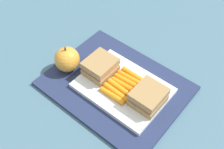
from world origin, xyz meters
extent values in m
plane|color=#42667A|center=(0.00, 0.00, 0.00)|extent=(2.40, 2.40, 0.00)
cube|color=navy|center=(0.00, 0.00, 0.01)|extent=(0.36, 0.28, 0.01)
cube|color=white|center=(-0.03, 0.00, 0.02)|extent=(0.23, 0.17, 0.01)
cube|color=#9E7A4C|center=(-0.10, 0.00, 0.03)|extent=(0.07, 0.08, 0.02)
cube|color=pink|center=(-0.10, 0.00, 0.04)|extent=(0.07, 0.07, 0.01)
cube|color=#9E7A4C|center=(-0.10, 0.00, 0.06)|extent=(0.07, 0.08, 0.02)
cube|color=#9E7A4C|center=(0.05, 0.00, 0.03)|extent=(0.07, 0.08, 0.02)
cube|color=pink|center=(0.05, 0.00, 0.04)|extent=(0.07, 0.07, 0.01)
cube|color=#9E7A4C|center=(0.05, 0.00, 0.06)|extent=(0.07, 0.08, 0.02)
cylinder|color=orange|center=(-0.03, -0.04, 0.03)|extent=(0.08, 0.01, 0.02)
cylinder|color=orange|center=(-0.02, -0.03, 0.03)|extent=(0.08, 0.01, 0.02)
cylinder|color=orange|center=(-0.02, -0.02, 0.03)|extent=(0.08, 0.01, 0.02)
cylinder|color=orange|center=(-0.03, 0.00, 0.03)|extent=(0.08, 0.01, 0.02)
cylinder|color=orange|center=(-0.03, 0.01, 0.03)|extent=(0.08, 0.01, 0.02)
cylinder|color=orange|center=(-0.03, 0.03, 0.03)|extent=(0.08, 0.01, 0.02)
cylinder|color=orange|center=(-0.03, 0.04, 0.03)|extent=(0.08, 0.01, 0.02)
sphere|color=gold|center=(0.14, 0.04, 0.05)|extent=(0.07, 0.07, 0.07)
cylinder|color=brown|center=(0.14, 0.04, 0.09)|extent=(0.01, 0.01, 0.01)
camera|label=1|loc=(-0.30, 0.37, 0.61)|focal=45.48mm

